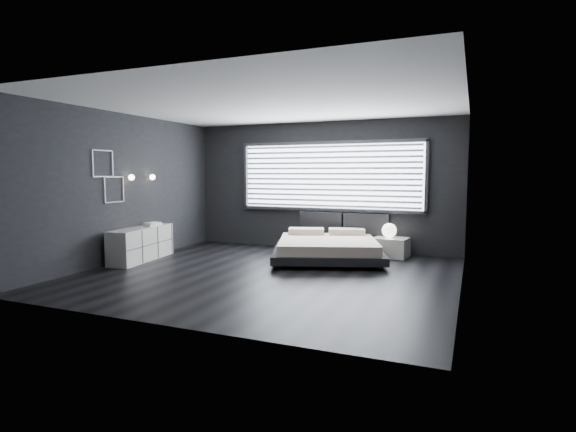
% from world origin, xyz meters
% --- Properties ---
extents(room, '(6.04, 6.00, 2.80)m').
position_xyz_m(room, '(0.00, 0.00, 1.40)').
color(room, black).
rests_on(room, ground).
extents(window, '(4.14, 0.09, 1.52)m').
position_xyz_m(window, '(0.20, 2.70, 1.61)').
color(window, white).
rests_on(window, ground).
extents(headboard, '(1.96, 0.16, 0.52)m').
position_xyz_m(headboard, '(0.55, 2.64, 0.57)').
color(headboard, black).
rests_on(headboard, ground).
extents(sconce_near, '(0.18, 0.11, 0.11)m').
position_xyz_m(sconce_near, '(-2.88, 0.05, 1.60)').
color(sconce_near, silver).
rests_on(sconce_near, ground).
extents(sconce_far, '(0.18, 0.11, 0.11)m').
position_xyz_m(sconce_far, '(-2.88, 0.65, 1.60)').
color(sconce_far, silver).
rests_on(sconce_far, ground).
extents(wall_art_upper, '(0.01, 0.48, 0.48)m').
position_xyz_m(wall_art_upper, '(-2.98, -0.55, 1.85)').
color(wall_art_upper, '#47474C').
rests_on(wall_art_upper, ground).
extents(wall_art_lower, '(0.01, 0.48, 0.48)m').
position_xyz_m(wall_art_lower, '(-2.98, -0.30, 1.38)').
color(wall_art_lower, '#47474C').
rests_on(wall_art_lower, ground).
extents(bed, '(2.59, 2.53, 0.53)m').
position_xyz_m(bed, '(0.53, 1.56, 0.25)').
color(bed, black).
rests_on(bed, ground).
extents(nightstand, '(0.72, 0.62, 0.39)m').
position_xyz_m(nightstand, '(1.62, 2.36, 0.19)').
color(nightstand, beige).
rests_on(nightstand, ground).
extents(orb_lamp, '(0.29, 0.29, 0.29)m').
position_xyz_m(orb_lamp, '(1.58, 2.37, 0.53)').
color(orb_lamp, white).
rests_on(orb_lamp, nightstand).
extents(dresser, '(0.65, 1.65, 0.64)m').
position_xyz_m(dresser, '(-2.78, 0.15, 0.32)').
color(dresser, beige).
rests_on(dresser, ground).
extents(book_stack, '(0.31, 0.36, 0.06)m').
position_xyz_m(book_stack, '(-2.77, 0.48, 0.67)').
color(book_stack, silver).
rests_on(book_stack, dresser).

